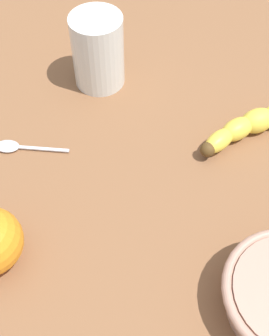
{
  "coord_description": "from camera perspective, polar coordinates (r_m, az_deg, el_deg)",
  "views": [
    {
      "loc": [
        40.43,
        8.33,
        55.24
      ],
      "look_at": [
        4.75,
        -0.86,
        5.0
      ],
      "focal_mm": 47.44,
      "sensor_mm": 36.0,
      "label": 1
    }
  ],
  "objects": [
    {
      "name": "wooden_tabletop",
      "position": [
        0.68,
        1.71,
        1.24
      ],
      "size": [
        120.0,
        120.0,
        3.0
      ],
      "primitive_type": "cube",
      "color": "brown",
      "rests_on": "ground"
    },
    {
      "name": "smoothie_glass",
      "position": [
        0.74,
        -4.7,
        14.54
      ],
      "size": [
        8.37,
        8.37,
        12.25
      ],
      "color": "silver",
      "rests_on": "wooden_tabletop"
    },
    {
      "name": "teaspoon",
      "position": [
        0.69,
        -15.47,
        2.67
      ],
      "size": [
        3.19,
        11.29,
        0.8
      ],
      "rotation": [
        0.0,
        0.0,
        4.87
      ],
      "color": "silver",
      "rests_on": "wooden_tabletop"
    }
  ]
}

